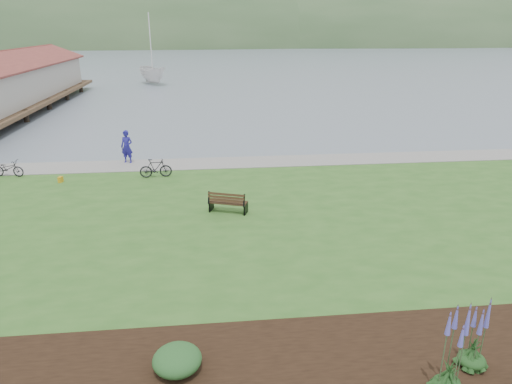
% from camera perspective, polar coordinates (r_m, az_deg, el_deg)
% --- Properties ---
extents(ground, '(600.00, 600.00, 0.00)m').
position_cam_1_polar(ground, '(19.13, -1.11, -3.33)').
color(ground, slate).
rests_on(ground, ground).
extents(lawn, '(34.00, 20.00, 0.40)m').
position_cam_1_polar(lawn, '(17.23, -0.53, -5.36)').
color(lawn, '#2E5D21').
rests_on(lawn, ground).
extents(shoreline_path, '(34.00, 2.20, 0.03)m').
position_cam_1_polar(shoreline_path, '(25.46, -2.49, 3.71)').
color(shoreline_path, gray).
rests_on(shoreline_path, lawn).
extents(garden_bed, '(24.00, 4.40, 0.04)m').
position_cam_1_polar(garden_bed, '(11.45, 19.88, -20.30)').
color(garden_bed, black).
rests_on(garden_bed, lawn).
extents(far_hillside, '(580.00, 80.00, 38.00)m').
position_cam_1_polar(far_hillside, '(188.85, 0.48, 17.89)').
color(far_hillside, '#385932').
rests_on(far_hillside, ground).
extents(pier_pavilion, '(8.00, 36.00, 5.40)m').
position_cam_1_polar(pier_pavilion, '(48.91, -28.97, 11.91)').
color(pier_pavilion, '#4C3826').
rests_on(pier_pavilion, ground).
extents(park_bench, '(1.64, 1.09, 0.95)m').
position_cam_1_polar(park_bench, '(18.53, -3.57, -1.25)').
color(park_bench, '#301F12').
rests_on(park_bench, lawn).
extents(person, '(0.91, 0.75, 2.15)m').
position_cam_1_polar(person, '(26.11, -15.88, 5.79)').
color(person, navy).
rests_on(person, lawn).
extents(bicycle_a, '(0.89, 1.71, 0.85)m').
position_cam_1_polar(bicycle_a, '(26.17, -28.58, 2.61)').
color(bicycle_a, black).
rests_on(bicycle_a, lawn).
extents(bicycle_b, '(0.57, 1.61, 0.95)m').
position_cam_1_polar(bicycle_b, '(23.39, -12.43, 2.93)').
color(bicycle_b, black).
rests_on(bicycle_b, lawn).
extents(sailboat, '(14.81, 14.90, 29.02)m').
position_cam_1_polar(sailboat, '(65.15, -12.67, 13.01)').
color(sailboat, silver).
rests_on(sailboat, ground).
extents(pannier, '(0.22, 0.29, 0.27)m').
position_cam_1_polar(pannier, '(24.18, -23.24, 1.45)').
color(pannier, '#C68F17').
rests_on(pannier, lawn).
extents(echium_0, '(0.62, 0.62, 2.35)m').
position_cam_1_polar(echium_0, '(10.53, 23.38, -18.05)').
color(echium_0, '#153A15').
rests_on(echium_0, garden_bed).
extents(echium_1, '(0.62, 0.62, 1.84)m').
position_cam_1_polar(echium_1, '(11.58, 25.74, -16.37)').
color(echium_1, '#153A15').
rests_on(echium_1, garden_bed).
extents(shrub_0, '(1.09, 1.09, 0.55)m').
position_cam_1_polar(shrub_0, '(10.81, -9.83, -19.97)').
color(shrub_0, '#1E4C21').
rests_on(shrub_0, garden_bed).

